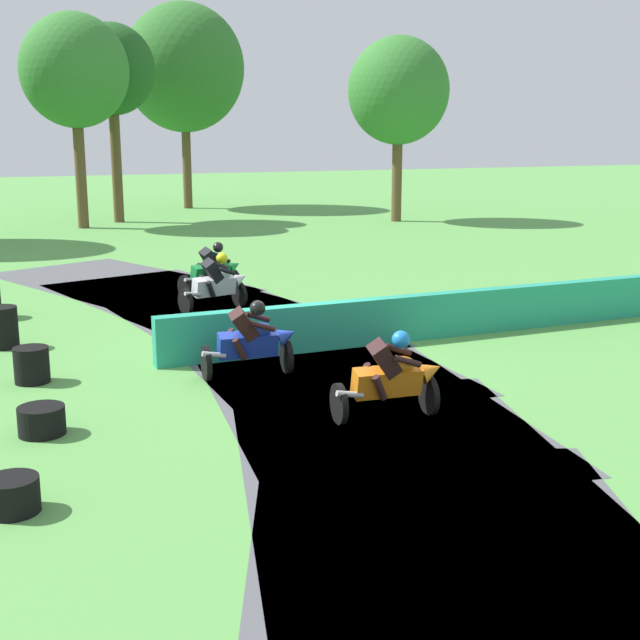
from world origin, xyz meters
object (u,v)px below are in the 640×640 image
Objects in this scene: motorcycle_chase_blue at (252,340)px; motorcycle_fourth_green at (214,270)px; tire_stack_mid_b at (32,365)px; motorcycle_trailing_white at (217,283)px; tire_stack_far at (2,327)px; tire_stack_near at (12,495)px; tire_stack_mid_a at (42,420)px; motorcycle_lead_orange at (392,377)px.

motorcycle_fourth_green is (1.07, 7.23, 0.00)m from motorcycle_chase_blue.
motorcycle_chase_blue is 3.67m from tire_stack_mid_b.
motorcycle_chase_blue is at bearing -97.58° from motorcycle_trailing_white.
motorcycle_trailing_white reaches higher than tire_stack_mid_b.
motorcycle_fourth_green is 6.19m from tire_stack_far.
tire_stack_far is (-3.95, 3.60, -0.25)m from motorcycle_chase_blue.
motorcycle_chase_blue reaches higher than tire_stack_far.
tire_stack_mid_b is 0.75× the size of tire_stack_far.
motorcycle_fourth_green is 2.87× the size of tire_stack_near.
tire_stack_far is at bearing 94.88° from tire_stack_mid_a.
tire_stack_near is at bearing -89.90° from tire_stack_far.
tire_stack_far is (-4.67, -1.85, -0.25)m from motorcycle_trailing_white.
tire_stack_far reaches higher than tire_stack_mid_a.
motorcycle_fourth_green is at bearing 35.89° from tire_stack_far.
motorcycle_trailing_white is 6.16m from tire_stack_mid_b.
tire_stack_mid_b is (-3.52, 1.00, -0.35)m from motorcycle_chase_blue.
tire_stack_far is (-5.24, 6.38, -0.25)m from motorcycle_lead_orange.
motorcycle_trailing_white is at bearing 46.37° from tire_stack_mid_b.
tire_stack_mid_b is at bearing -133.63° from motorcycle_trailing_white.
motorcycle_chase_blue reaches higher than tire_stack_near.
motorcycle_trailing_white and motorcycle_fourth_green have the same top height.
tire_stack_mid_a is (0.43, 2.47, -0.00)m from tire_stack_near.
motorcycle_fourth_green is at bearing 91.30° from motorcycle_lead_orange.
motorcycle_fourth_green is at bearing 62.77° from tire_stack_mid_a.
motorcycle_lead_orange is at bearing -50.61° from tire_stack_far.
motorcycle_chase_blue is at bearing -98.39° from motorcycle_fourth_green.
motorcycle_lead_orange is 2.82× the size of tire_stack_mid_b.
motorcycle_fourth_green reaches higher than motorcycle_lead_orange.
tire_stack_mid_b is (-4.24, -4.45, -0.35)m from motorcycle_trailing_white.
motorcycle_trailing_white is at bearing 21.60° from tire_stack_far.
motorcycle_chase_blue is 2.82× the size of tire_stack_mid_b.
tire_stack_mid_b is (-4.81, 3.78, -0.35)m from motorcycle_lead_orange.
motorcycle_fourth_green is 2.15× the size of tire_stack_far.
motorcycle_lead_orange is 0.99× the size of motorcycle_trailing_white.
tire_stack_mid_a is at bearing -154.83° from motorcycle_chase_blue.
motorcycle_trailing_white reaches higher than motorcycle_chase_blue.
motorcycle_lead_orange is at bearing -65.09° from motorcycle_chase_blue.
tire_stack_near is 5.13m from tire_stack_mid_b.
motorcycle_chase_blue is 2.11× the size of tire_stack_far.
tire_stack_far reaches higher than tire_stack_near.
tire_stack_far reaches higher than tire_stack_mid_b.
motorcycle_lead_orange is at bearing -38.16° from tire_stack_mid_b.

